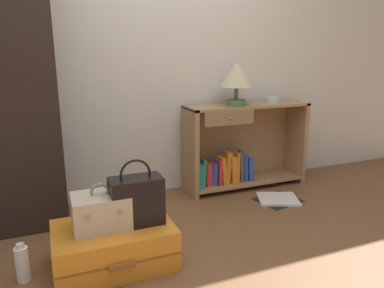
# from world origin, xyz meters

# --- Properties ---
(ground_plane) EXTENTS (9.00, 9.00, 0.00)m
(ground_plane) POSITION_xyz_m (0.00, 0.00, 0.00)
(ground_plane) COLOR brown
(back_wall) EXTENTS (6.40, 0.10, 2.60)m
(back_wall) POSITION_xyz_m (0.00, 1.50, 1.30)
(back_wall) COLOR silver
(back_wall) RESTS_ON ground_plane
(bookshelf) EXTENTS (1.13, 0.33, 0.76)m
(bookshelf) POSITION_xyz_m (0.86, 1.28, 0.36)
(bookshelf) COLOR #A37A51
(bookshelf) RESTS_ON ground_plane
(table_lamp) EXTENTS (0.29, 0.29, 0.37)m
(table_lamp) POSITION_xyz_m (0.78, 1.24, 1.00)
(table_lamp) COLOR #4C7542
(table_lamp) RESTS_ON bookshelf
(bowl) EXTENTS (0.13, 0.13, 0.05)m
(bowl) POSITION_xyz_m (1.19, 1.28, 0.78)
(bowl) COLOR silver
(bowl) RESTS_ON bookshelf
(suitcase_large) EXTENTS (0.68, 0.47, 0.24)m
(suitcase_large) POSITION_xyz_m (-0.45, 0.42, 0.12)
(suitcase_large) COLOR orange
(suitcase_large) RESTS_ON ground_plane
(train_case) EXTENTS (0.31, 0.24, 0.26)m
(train_case) POSITION_xyz_m (-0.50, 0.44, 0.34)
(train_case) COLOR beige
(train_case) RESTS_ON suitcase_large
(handbag) EXTENTS (0.30, 0.16, 0.39)m
(handbag) POSITION_xyz_m (-0.31, 0.41, 0.38)
(handbag) COLOR black
(handbag) RESTS_ON suitcase_large
(bottle) EXTENTS (0.07, 0.07, 0.22)m
(bottle) POSITION_xyz_m (-0.93, 0.45, 0.10)
(bottle) COLOR white
(bottle) RESTS_ON ground_plane
(open_book_on_floor) EXTENTS (0.40, 0.38, 0.02)m
(open_book_on_floor) POSITION_xyz_m (1.00, 0.86, 0.01)
(open_book_on_floor) COLOR white
(open_book_on_floor) RESTS_ON ground_plane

